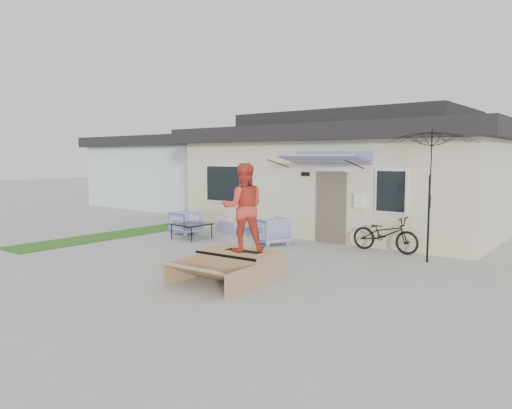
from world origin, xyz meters
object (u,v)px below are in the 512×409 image
Objects in this scene: skate_ramp at (242,264)px; coffee_table at (192,231)px; armchair_right at (271,229)px; skater at (243,206)px; skateboard at (244,250)px; armchair_left at (186,222)px; bicycle at (385,230)px; patio_umbrella at (430,190)px; loveseat at (233,225)px.

coffee_table is at bearing 144.68° from skate_ramp.
armchair_right is at bearing 113.64° from skate_ramp.
skater is (4.21, -2.59, 1.25)m from coffee_table.
armchair_right is 3.77m from skateboard.
skater is (1.72, -3.35, 1.06)m from armchair_right.
armchair_right is 0.89× the size of coffee_table.
bicycle is (6.30, 1.22, 0.17)m from armchair_left.
skater reaches higher than armchair_right.
patio_umbrella is (1.33, -0.61, 1.17)m from bicycle.
patio_umbrella is at bearing 117.61° from armchair_right.
skate_ramp is at bearing 163.05° from bicycle.
coffee_table is 5.80m from bicycle.
patio_umbrella is 4.82m from skate_ramp.
bicycle reaches higher than coffee_table.
skateboard is at bearing 47.22° from skater.
skate_ramp is 1.11× the size of skater.
skate_ramp is 0.29m from skateboard.
patio_umbrella reaches higher than skate_ramp.
skater is (-2.65, -3.69, -0.26)m from patio_umbrella.
patio_umbrella is at bearing -168.44° from skater.
armchair_right is 4.58m from patio_umbrella.
armchair_left reaches higher than skateboard.
skateboard is (3.89, -4.20, 0.28)m from loveseat.
armchair_left is 0.40× the size of skate_ramp.
armchair_right is at bearing 16.93° from coffee_table.
patio_umbrella is 4.55m from skater.
armchair_left is at bearing -62.07° from armchair_right.
bicycle is at bearing 155.28° from patio_umbrella.
bicycle is 0.83× the size of patio_umbrella.
armchair_left is 7.77m from patio_umbrella.
armchair_left reaches higher than skate_ramp.
skateboard reaches higher than skate_ramp.
skateboard is (-1.32, -4.30, -0.04)m from bicycle.
skater is (-1.32, -4.30, 0.91)m from bicycle.
armchair_left is 0.38× the size of patio_umbrella.
skate_ramp is at bearing 50.05° from armchair_right.
armchair_right is 3.82m from skate_ramp.
armchair_left is 3.27m from armchair_right.
skateboard is at bearing 162.82° from bicycle.
skate_ramp is at bearing -121.31° from armchair_left.
loveseat is 6.73m from patio_umbrella.
skate_ramp is (4.22, -2.65, 0.02)m from coffee_table.
skateboard is at bearing -125.66° from patio_umbrella.
coffee_table is at bearing -170.92° from patio_umbrella.
patio_umbrella is at bearing 51.36° from skateboard.
coffee_table is 5.11m from skater.
skateboard reaches higher than coffee_table.
skateboard is at bearing 90.00° from skate_ramp.
skateboard is 0.95m from skater.
loveseat is 0.64× the size of skate_ramp.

